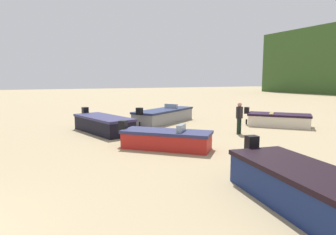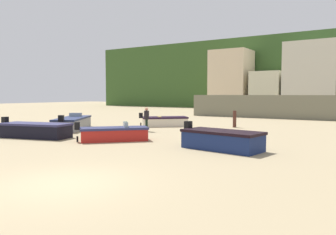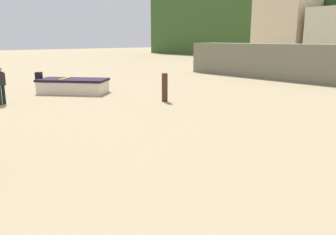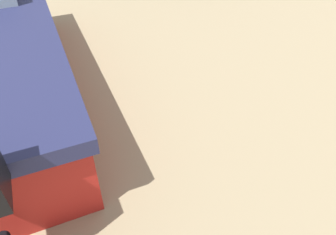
{
  "view_description": "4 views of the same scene",
  "coord_description": "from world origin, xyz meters",
  "views": [
    {
      "loc": [
        5.83,
        2.47,
        2.8
      ],
      "look_at": [
        -5.39,
        7.81,
        1.16
      ],
      "focal_mm": 31.51,
      "sensor_mm": 36.0,
      "label": 1
    },
    {
      "loc": [
        7.45,
        -6.22,
        2.5
      ],
      "look_at": [
        -5.78,
        14.48,
        0.81
      ],
      "focal_mm": 36.05,
      "sensor_mm": 36.0,
      "label": 2
    },
    {
      "loc": [
        9.99,
        8.05,
        2.8
      ],
      "look_at": [
        2.38,
        14.46,
        0.53
      ],
      "focal_mm": 37.15,
      "sensor_mm": 36.0,
      "label": 3
    },
    {
      "loc": [
        -6.52,
        4.75,
        2.04
      ],
      "look_at": [
        -5.45,
        5.22,
        1.05
      ],
      "focal_mm": 34.69,
      "sensor_mm": 36.0,
      "label": 4
    }
  ],
  "objects": [
    {
      "name": "townhouse_left",
      "position": [
        -7.78,
        46.52,
        3.01
      ],
      "size": [
        4.55,
        5.04,
        6.01
      ],
      "primitive_type": "cube",
      "color": "beige",
      "rests_on": "ground"
    },
    {
      "name": "mooring_post_near_water",
      "position": [
        -2.0,
        17.95,
        0.64
      ],
      "size": [
        0.26,
        0.26,
        1.27
      ],
      "primitive_type": "cylinder",
      "color": "#4A2A21",
      "rests_on": "ground"
    },
    {
      "name": "boat_cream_6",
      "position": [
        -6.98,
        15.85,
        0.38
      ],
      "size": [
        3.67,
        3.53,
        1.07
      ],
      "rotation": [
        0.0,
        0.0,
        5.44
      ],
      "color": "beige",
      "rests_on": "ground"
    },
    {
      "name": "townhouse_far_left",
      "position": [
        -13.94,
        46.75,
        4.86
      ],
      "size": [
        6.11,
        5.5,
        9.72
      ],
      "primitive_type": "cube",
      "color": "beige",
      "rests_on": "ground"
    },
    {
      "name": "harbor_pier",
      "position": [
        -3.1,
        30.0,
        1.21
      ],
      "size": [
        16.47,
        2.4,
        2.43
      ],
      "primitive_type": "cube",
      "color": "#6F6D58",
      "rests_on": "ground"
    },
    {
      "name": "beach_walker_foreground",
      "position": [
        -5.97,
        12.1,
        0.95
      ],
      "size": [
        0.46,
        0.51,
        1.62
      ],
      "rotation": [
        0.0,
        0.0,
        5.17
      ],
      "color": "black",
      "rests_on": "ground"
    }
  ]
}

